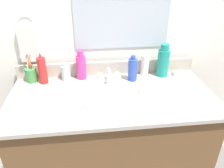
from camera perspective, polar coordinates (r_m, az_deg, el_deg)
The scene contains 17 objects.
vanity_cabinet at distance 1.51m, azimuth 0.01°, elevation -16.49°, with size 1.12×0.53×0.79m, color brown.
countertop at distance 1.26m, azimuth 0.02°, elevation -3.24°, with size 1.17×0.57×0.02m, color #B2A899.
backsplash at distance 1.47m, azimuth -1.24°, elevation 4.21°, with size 1.17×0.02×0.09m, color #B2A899.
back_wall at distance 1.62m, azimuth -1.38°, elevation -1.70°, with size 2.27×0.04×1.30m, color white.
mirror_panel at distance 1.41m, azimuth 2.73°, elevation 20.31°, with size 0.60×0.01×0.56m, color #B2BCC6.
towel_ring at distance 1.45m, azimuth -21.53°, elevation 14.30°, with size 0.10×0.10×0.01m, color silver.
hand_towel at distance 1.47m, azimuth -20.85°, elevation 9.61°, with size 0.11×0.04×0.22m, color silver.
sink_basin at distance 1.26m, azimuth 0.03°, elevation -4.26°, with size 0.37×0.37×0.11m.
faucet at distance 1.40m, azimuth -0.91°, elevation 2.04°, with size 0.16×0.10×0.08m.
bottle_spray_red at distance 1.40m, azimuth -17.59°, elevation 3.49°, with size 0.05×0.05×0.20m.
bottle_soap_pink at distance 1.41m, azimuth -8.00°, elevation 4.53°, with size 0.06×0.06×0.19m.
bottle_gel_clear at distance 1.42m, azimuth -11.87°, elevation 2.97°, with size 0.05×0.05×0.12m.
bottle_lotion_white at distance 1.47m, azimuth 8.51°, elevation 5.10°, with size 0.05×0.05×0.16m.
bottle_mouthwash_teal at distance 1.47m, azimuth 13.11°, elevation 5.68°, with size 0.08×0.08×0.22m.
bottle_shampoo_blue at distance 1.38m, azimuth 5.37°, elevation 3.78°, with size 0.06×0.06×0.17m.
cup_green at distance 1.46m, azimuth -20.24°, elevation 2.57°, with size 0.09×0.07×0.19m.
soap_bar at distance 1.54m, azimuth 16.63°, elevation 2.70°, with size 0.06×0.04×0.02m, color white.
Camera 1 is at (-0.13, -1.06, 1.47)m, focal length 35.28 mm.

